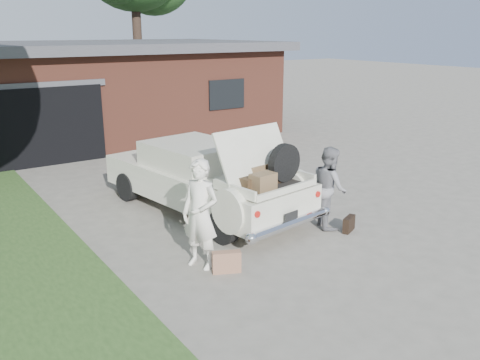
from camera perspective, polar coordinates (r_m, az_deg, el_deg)
ground at (r=9.08m, az=2.16°, el=-7.56°), size 90.00×90.00×0.00m
house at (r=19.18m, az=-16.39°, el=9.76°), size 12.80×7.80×3.30m
sedan at (r=10.67m, az=-4.00°, el=0.31°), size 2.62×5.21×1.97m
woman_left at (r=8.08m, az=-4.49°, el=-3.86°), size 0.66×0.77×1.79m
woman_right at (r=9.92m, az=9.99°, el=-0.79°), size 0.86×0.95×1.59m
suitcase_left at (r=8.13m, az=-1.52°, el=-9.19°), size 0.47×0.32×0.35m
suitcase_right at (r=9.93m, az=12.13°, el=-4.86°), size 0.39×0.27×0.29m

